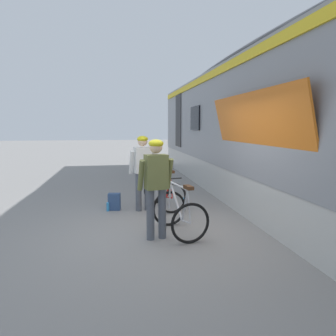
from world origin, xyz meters
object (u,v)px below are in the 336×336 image
at_px(cyclist_near_in_olive, 156,180).
at_px(water_bottle_near_the_bikes, 184,202).
at_px(train_car, 292,127).
at_px(water_bottle_by_the_backpack, 108,207).
at_px(bicycle_near_silver, 179,213).
at_px(bicycle_far_red, 164,192).
at_px(backpack_on_platform, 114,202).
at_px(cyclist_far_in_white, 143,166).

bearing_deg(cyclist_near_in_olive, water_bottle_near_the_bikes, 65.03).
height_order(train_car, water_bottle_by_the_backpack, train_car).
xyz_separation_m(bicycle_near_silver, bicycle_far_red, (0.02, 1.89, 0.00)).
xyz_separation_m(backpack_on_platform, water_bottle_by_the_backpack, (-0.15, -0.09, -0.10)).
distance_m(bicycle_near_silver, bicycle_far_red, 1.89).
bearing_deg(bicycle_far_red, train_car, -6.07).
relative_size(train_car, backpack_on_platform, 45.36).
bearing_deg(cyclist_far_in_white, train_car, -3.14).
xyz_separation_m(train_car, cyclist_far_in_white, (-3.61, 0.20, -0.91)).
bearing_deg(cyclist_far_in_white, water_bottle_near_the_bikes, 8.55).
bearing_deg(train_car, cyclist_near_in_olive, -154.04).
distance_m(bicycle_far_red, backpack_on_platform, 1.22).
height_order(train_car, cyclist_far_in_white, train_car).
bearing_deg(bicycle_far_red, bicycle_near_silver, -90.73).
relative_size(train_car, water_bottle_near_the_bikes, 80.30).
bearing_deg(water_bottle_by_the_backpack, water_bottle_near_the_bikes, 2.71).
distance_m(cyclist_near_in_olive, bicycle_far_red, 2.21).
relative_size(cyclist_far_in_white, bicycle_near_silver, 1.49).
height_order(water_bottle_near_the_bikes, water_bottle_by_the_backpack, water_bottle_near_the_bikes).
distance_m(train_car, cyclist_near_in_olive, 4.06).
xyz_separation_m(train_car, bicycle_far_red, (-3.08, 0.33, -1.56)).
distance_m(train_car, bicycle_far_red, 3.47).
bearing_deg(bicycle_near_silver, bicycle_far_red, 89.27).
relative_size(train_car, bicycle_far_red, 15.17).
bearing_deg(train_car, bicycle_near_silver, -153.34).
distance_m(bicycle_near_silver, water_bottle_by_the_backpack, 2.28).
relative_size(cyclist_near_in_olive, bicycle_far_red, 1.47).
xyz_separation_m(cyclist_far_in_white, backpack_on_platform, (-0.67, 0.15, -0.85)).
xyz_separation_m(cyclist_near_in_olive, cyclist_far_in_white, (-0.06, 1.93, 0.00)).
height_order(cyclist_far_in_white, bicycle_near_silver, cyclist_far_in_white).
relative_size(bicycle_far_red, backpack_on_platform, 2.99).
distance_m(cyclist_near_in_olive, cyclist_far_in_white, 1.93).
bearing_deg(cyclist_far_in_white, backpack_on_platform, 167.24).
height_order(backpack_on_platform, water_bottle_by_the_backpack, backpack_on_platform).
distance_m(train_car, cyclist_far_in_white, 3.73).
xyz_separation_m(train_car, water_bottle_by_the_backpack, (-4.44, 0.27, -1.86)).
relative_size(bicycle_near_silver, backpack_on_platform, 2.95).
distance_m(cyclist_far_in_white, water_bottle_near_the_bikes, 1.40).
xyz_separation_m(cyclist_far_in_white, water_bottle_near_the_bikes, (1.03, 0.15, -0.94)).
height_order(cyclist_near_in_olive, cyclist_far_in_white, same).
bearing_deg(bicycle_near_silver, cyclist_near_in_olive, -159.17).
bearing_deg(cyclist_near_in_olive, backpack_on_platform, 109.38).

